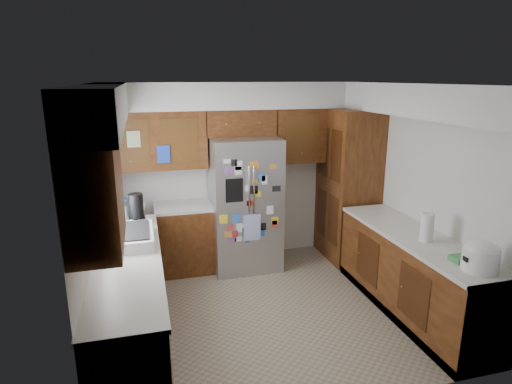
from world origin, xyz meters
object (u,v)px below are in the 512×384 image
pantry (348,185)px  paper_towel (427,227)px  fridge (245,204)px  rice_cooker (481,255)px

pantry → paper_towel: pantry is taller
pantry → fridge: (-1.50, 0.05, -0.17)m
paper_towel → fridge: bearing=128.7°
fridge → rice_cooker: bearing=-59.8°
fridge → paper_towel: (1.49, -1.85, 0.17)m
rice_cooker → paper_towel: bearing=91.1°
fridge → rice_cooker: 2.99m
rice_cooker → paper_towel: 0.72m
pantry → fridge: size_ratio=1.19×
pantry → paper_towel: 1.80m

